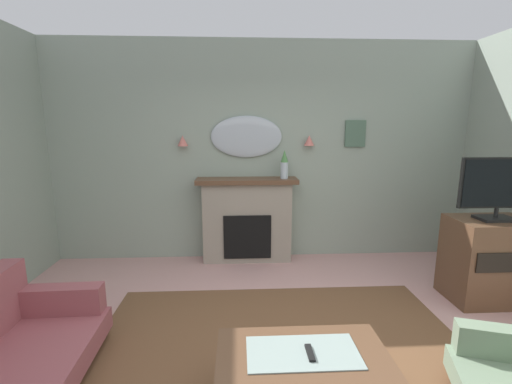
{
  "coord_description": "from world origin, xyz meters",
  "views": [
    {
      "loc": [
        -0.34,
        -2.28,
        1.87
      ],
      "look_at": [
        -0.15,
        1.28,
        1.17
      ],
      "focal_mm": 24.29,
      "sensor_mm": 36.0,
      "label": 1
    }
  ],
  "objects": [
    {
      "name": "tv_remote",
      "position": [
        0.1,
        -0.36,
        0.45
      ],
      "size": [
        0.04,
        0.16,
        0.02
      ],
      "primitive_type": "cube",
      "color": "black",
      "rests_on": "coffee_table"
    },
    {
      "name": "wall_sconce_left",
      "position": [
        -1.07,
        2.4,
        1.66
      ],
      "size": [
        0.14,
        0.14,
        0.14
      ],
      "primitive_type": "cone",
      "color": "#D17066"
    },
    {
      "name": "coffee_table",
      "position": [
        0.06,
        -0.33,
        0.38
      ],
      "size": [
        1.1,
        0.6,
        0.45
      ],
      "color": "brown",
      "rests_on": "ground"
    },
    {
      "name": "floor",
      "position": [
        0.0,
        0.0,
        -0.05
      ],
      "size": [
        6.74,
        5.97,
        0.1
      ],
      "primitive_type": "cube",
      "color": "#C6938E",
      "rests_on": "ground"
    },
    {
      "name": "mantel_vase_centre",
      "position": [
        0.28,
        2.28,
        1.35
      ],
      "size": [
        0.1,
        0.1,
        0.38
      ],
      "color": "silver",
      "rests_on": "fireplace"
    },
    {
      "name": "fireplace",
      "position": [
        -0.22,
        2.31,
        0.57
      ],
      "size": [
        1.36,
        0.36,
        1.16
      ],
      "color": "gray",
      "rests_on": "ground"
    },
    {
      "name": "wall_mirror",
      "position": [
        -0.22,
        2.45,
        1.71
      ],
      "size": [
        0.96,
        0.06,
        0.56
      ],
      "primitive_type": "ellipsoid",
      "color": "#B2BCC6"
    },
    {
      "name": "tv_cabinet",
      "position": [
        2.32,
        1.07,
        0.45
      ],
      "size": [
        0.8,
        0.57,
        0.9
      ],
      "color": "brown",
      "rests_on": "ground"
    },
    {
      "name": "tv_flatscreen",
      "position": [
        2.32,
        1.05,
        1.25
      ],
      "size": [
        0.84,
        0.24,
        0.65
      ],
      "color": "black",
      "rests_on": "tv_cabinet"
    },
    {
      "name": "wall_sconce_right",
      "position": [
        0.63,
        2.4,
        1.66
      ],
      "size": [
        0.14,
        0.14,
        0.14
      ],
      "primitive_type": "cone",
      "color": "#D17066"
    },
    {
      "name": "wall_back",
      "position": [
        0.0,
        2.53,
        1.49
      ],
      "size": [
        6.74,
        0.1,
        2.98
      ],
      "primitive_type": "cube",
      "color": "#93A393",
      "rests_on": "ground"
    },
    {
      "name": "framed_picture",
      "position": [
        1.28,
        2.46,
        1.75
      ],
      "size": [
        0.28,
        0.03,
        0.36
      ],
      "primitive_type": "cube",
      "color": "#4C6B56"
    },
    {
      "name": "patterned_rug",
      "position": [
        0.0,
        0.2,
        0.01
      ],
      "size": [
        3.2,
        2.4,
        0.01
      ],
      "primitive_type": "cube",
      "color": "brown",
      "rests_on": "ground"
    }
  ]
}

